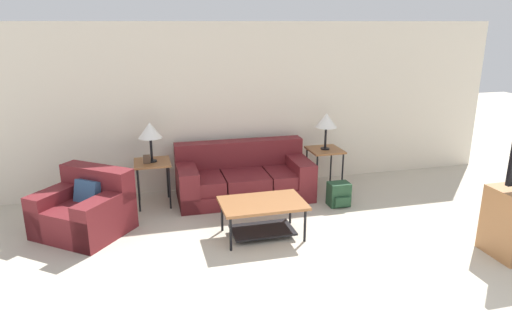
% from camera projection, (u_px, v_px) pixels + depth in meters
% --- Properties ---
extents(wall_back, '(8.58, 0.06, 2.60)m').
position_uv_depth(wall_back, '(248.00, 106.00, 7.26)').
color(wall_back, silver).
rests_on(wall_back, ground_plane).
extents(couch, '(2.01, 0.97, 0.82)m').
position_uv_depth(couch, '(243.00, 179.00, 6.96)').
color(couch, maroon).
rests_on(couch, ground_plane).
extents(armchair, '(1.34, 1.32, 0.80)m').
position_uv_depth(armchair, '(85.00, 211.00, 5.79)').
color(armchair, maroon).
rests_on(armchair, ground_plane).
extents(coffee_table, '(1.04, 0.67, 0.46)m').
position_uv_depth(coffee_table, '(262.00, 211.00, 5.66)').
color(coffee_table, '#935B33').
rests_on(coffee_table, ground_plane).
extents(side_table_left, '(0.51, 0.53, 0.66)m').
position_uv_depth(side_table_left, '(152.00, 166.00, 6.59)').
color(side_table_left, '#935B33').
rests_on(side_table_left, ground_plane).
extents(side_table_right, '(0.51, 0.53, 0.66)m').
position_uv_depth(side_table_right, '(325.00, 153.00, 7.23)').
color(side_table_right, '#935B33').
rests_on(side_table_right, ground_plane).
extents(table_lamp_left, '(0.33, 0.33, 0.57)m').
position_uv_depth(table_lamp_left, '(150.00, 131.00, 6.44)').
color(table_lamp_left, black).
rests_on(table_lamp_left, side_table_left).
extents(table_lamp_right, '(0.33, 0.33, 0.57)m').
position_uv_depth(table_lamp_right, '(326.00, 121.00, 7.08)').
color(table_lamp_right, black).
rests_on(table_lamp_right, side_table_right).
extents(backpack, '(0.31, 0.30, 0.35)m').
position_uv_depth(backpack, '(339.00, 194.00, 6.66)').
color(backpack, '#23472D').
rests_on(backpack, ground_plane).
extents(picture_frame, '(0.10, 0.04, 0.13)m').
position_uv_depth(picture_frame, '(147.00, 159.00, 6.46)').
color(picture_frame, '#4C3828').
rests_on(picture_frame, side_table_left).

